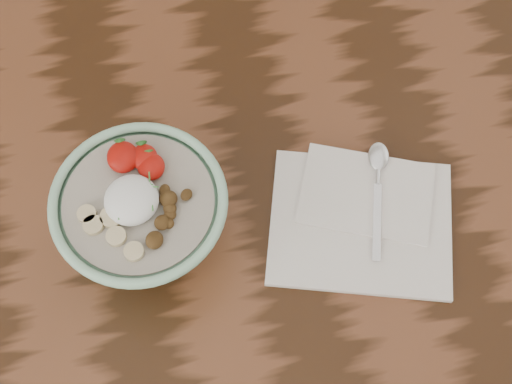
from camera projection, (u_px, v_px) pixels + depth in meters
table at (268, 205)px, 105.57cm from camera, size 160.00×90.00×75.00cm
breakfast_bowl at (143, 215)px, 87.10cm from camera, size 21.13×21.13×14.39cm
napkin at (362, 217)px, 94.12cm from camera, size 28.56×25.66×1.46cm
spoon at (378, 172)px, 95.46cm from camera, size 7.13×16.84×0.89cm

